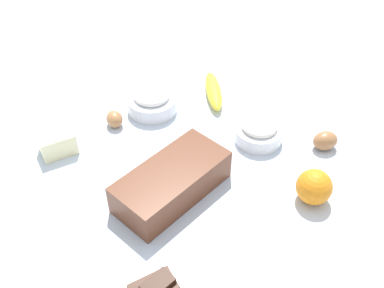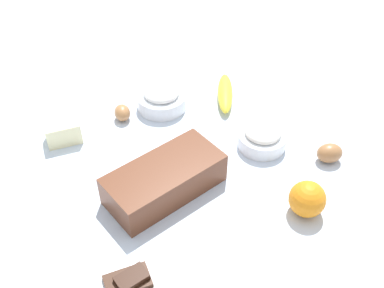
{
  "view_description": "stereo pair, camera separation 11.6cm",
  "coord_description": "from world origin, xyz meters",
  "px_view_note": "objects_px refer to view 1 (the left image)",
  "views": [
    {
      "loc": [
        -0.5,
        -0.7,
        0.83
      ],
      "look_at": [
        0.0,
        0.0,
        0.04
      ],
      "focal_mm": 42.89,
      "sensor_mm": 36.0,
      "label": 1
    },
    {
      "loc": [
        -0.41,
        -0.76,
        0.83
      ],
      "look_at": [
        0.0,
        0.0,
        0.04
      ],
      "focal_mm": 42.89,
      "sensor_mm": 36.0,
      "label": 2
    }
  ],
  "objects_px": {
    "sugar_bowl": "(152,101)",
    "orange_fruit": "(314,187)",
    "butter_block": "(57,143)",
    "loaf_pan": "(172,181)",
    "flour_bowl": "(259,131)",
    "banana": "(214,91)",
    "egg_beside_bowl": "(325,141)",
    "egg_near_butter": "(114,119)"
  },
  "relations": [
    {
      "from": "egg_near_butter",
      "to": "egg_beside_bowl",
      "type": "relative_size",
      "value": 0.84
    },
    {
      "from": "orange_fruit",
      "to": "egg_near_butter",
      "type": "height_order",
      "value": "orange_fruit"
    },
    {
      "from": "flour_bowl",
      "to": "orange_fruit",
      "type": "xyz_separation_m",
      "value": [
        -0.04,
        -0.23,
        0.01
      ]
    },
    {
      "from": "loaf_pan",
      "to": "flour_bowl",
      "type": "bearing_deg",
      "value": -6.29
    },
    {
      "from": "flour_bowl",
      "to": "banana",
      "type": "distance_m",
      "value": 0.23
    },
    {
      "from": "sugar_bowl",
      "to": "egg_near_butter",
      "type": "height_order",
      "value": "sugar_bowl"
    },
    {
      "from": "loaf_pan",
      "to": "egg_near_butter",
      "type": "relative_size",
      "value": 5.42
    },
    {
      "from": "orange_fruit",
      "to": "butter_block",
      "type": "distance_m",
      "value": 0.65
    },
    {
      "from": "flour_bowl",
      "to": "orange_fruit",
      "type": "relative_size",
      "value": 1.51
    },
    {
      "from": "sugar_bowl",
      "to": "egg_near_butter",
      "type": "distance_m",
      "value": 0.12
    },
    {
      "from": "orange_fruit",
      "to": "egg_beside_bowl",
      "type": "height_order",
      "value": "orange_fruit"
    },
    {
      "from": "sugar_bowl",
      "to": "orange_fruit",
      "type": "height_order",
      "value": "orange_fruit"
    },
    {
      "from": "loaf_pan",
      "to": "banana",
      "type": "relative_size",
      "value": 1.58
    },
    {
      "from": "butter_block",
      "to": "egg_near_butter",
      "type": "xyz_separation_m",
      "value": [
        0.17,
        0.01,
        -0.01
      ]
    },
    {
      "from": "flour_bowl",
      "to": "butter_block",
      "type": "bearing_deg",
      "value": 149.33
    },
    {
      "from": "flour_bowl",
      "to": "sugar_bowl",
      "type": "relative_size",
      "value": 0.89
    },
    {
      "from": "banana",
      "to": "orange_fruit",
      "type": "xyz_separation_m",
      "value": [
        -0.06,
        -0.46,
        0.02
      ]
    },
    {
      "from": "banana",
      "to": "egg_beside_bowl",
      "type": "relative_size",
      "value": 2.87
    },
    {
      "from": "loaf_pan",
      "to": "egg_beside_bowl",
      "type": "bearing_deg",
      "value": -24.94
    },
    {
      "from": "butter_block",
      "to": "loaf_pan",
      "type": "bearing_deg",
      "value": -61.67
    },
    {
      "from": "sugar_bowl",
      "to": "orange_fruit",
      "type": "relative_size",
      "value": 1.69
    },
    {
      "from": "flour_bowl",
      "to": "sugar_bowl",
      "type": "distance_m",
      "value": 0.32
    },
    {
      "from": "butter_block",
      "to": "banana",
      "type": "bearing_deg",
      "value": -5.32
    },
    {
      "from": "loaf_pan",
      "to": "butter_block",
      "type": "height_order",
      "value": "loaf_pan"
    },
    {
      "from": "sugar_bowl",
      "to": "banana",
      "type": "distance_m",
      "value": 0.19
    },
    {
      "from": "loaf_pan",
      "to": "butter_block",
      "type": "bearing_deg",
      "value": 107.22
    },
    {
      "from": "flour_bowl",
      "to": "sugar_bowl",
      "type": "height_order",
      "value": "sugar_bowl"
    },
    {
      "from": "loaf_pan",
      "to": "sugar_bowl",
      "type": "distance_m",
      "value": 0.33
    },
    {
      "from": "banana",
      "to": "orange_fruit",
      "type": "height_order",
      "value": "orange_fruit"
    },
    {
      "from": "egg_beside_bowl",
      "to": "sugar_bowl",
      "type": "bearing_deg",
      "value": 124.79
    },
    {
      "from": "loaf_pan",
      "to": "flour_bowl",
      "type": "distance_m",
      "value": 0.3
    },
    {
      "from": "loaf_pan",
      "to": "butter_block",
      "type": "relative_size",
      "value": 3.33
    },
    {
      "from": "banana",
      "to": "orange_fruit",
      "type": "bearing_deg",
      "value": -97.83
    },
    {
      "from": "loaf_pan",
      "to": "sugar_bowl",
      "type": "xyz_separation_m",
      "value": [
        0.13,
        0.3,
        -0.01
      ]
    },
    {
      "from": "flour_bowl",
      "to": "orange_fruit",
      "type": "height_order",
      "value": "orange_fruit"
    },
    {
      "from": "butter_block",
      "to": "sugar_bowl",
      "type": "bearing_deg",
      "value": 1.34
    },
    {
      "from": "banana",
      "to": "butter_block",
      "type": "relative_size",
      "value": 2.11
    },
    {
      "from": "flour_bowl",
      "to": "orange_fruit",
      "type": "distance_m",
      "value": 0.24
    },
    {
      "from": "butter_block",
      "to": "egg_beside_bowl",
      "type": "bearing_deg",
      "value": -34.66
    },
    {
      "from": "loaf_pan",
      "to": "orange_fruit",
      "type": "bearing_deg",
      "value": -50.13
    },
    {
      "from": "banana",
      "to": "egg_beside_bowl",
      "type": "distance_m",
      "value": 0.36
    },
    {
      "from": "egg_near_butter",
      "to": "loaf_pan",
      "type": "bearing_deg",
      "value": -92.41
    }
  ]
}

